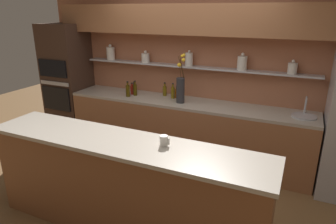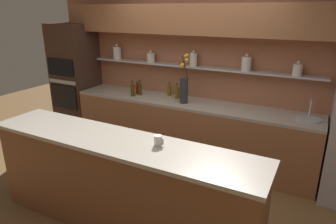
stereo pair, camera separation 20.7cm
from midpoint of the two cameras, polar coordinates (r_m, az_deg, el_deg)
ground_plane at (r=3.84m, az=-5.19°, el=-16.42°), size 12.00×12.00×0.00m
back_wall_unit at (r=4.57m, az=3.81°, el=10.46°), size 5.20×0.44×2.60m
back_counter_unit at (r=4.62m, az=1.79°, el=-3.48°), size 3.72×0.62×0.92m
island_counter at (r=3.19m, az=-10.33°, el=-13.79°), size 2.94×0.61×1.02m
oven_tower at (r=5.65m, az=-19.51°, el=5.38°), size 0.68×0.64×2.00m
flower_vase at (r=4.35m, az=1.04°, el=4.59°), size 0.14×0.14×0.72m
sink_fixture at (r=4.15m, az=23.22°, el=-0.57°), size 0.31×0.31×0.25m
bottle_oil_0 at (r=4.75m, az=-8.90°, el=4.05°), size 0.06×0.06×0.24m
bottle_oil_1 at (r=4.81m, az=-7.51°, el=4.26°), size 0.06×0.06×0.24m
bottle_oil_2 at (r=4.76m, az=-1.87°, el=4.09°), size 0.06×0.06×0.21m
bottle_sauce_3 at (r=4.99m, az=-7.63°, el=4.57°), size 0.05×0.05×0.18m
bottle_sauce_4 at (r=4.88m, az=-8.07°, el=4.25°), size 0.05×0.05×0.19m
bottle_sauce_5 at (r=4.64m, az=0.41°, el=3.63°), size 0.06×0.06×0.19m
bottle_oil_6 at (r=4.60m, az=-0.37°, el=3.77°), size 0.06×0.06×0.24m
coffee_mug at (r=2.78m, az=-2.93°, el=-5.50°), size 0.10×0.08×0.10m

